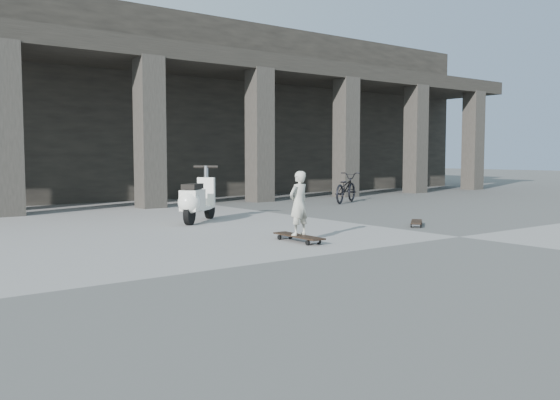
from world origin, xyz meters
TOP-DOWN VIEW (x-y plane):
  - ground at (0.00, 0.00)m, footprint 90.00×90.00m
  - colonnade at (-0.00, 13.77)m, footprint 28.00×8.82m
  - longboard at (-2.58, 1.20)m, footprint 0.29×1.09m
  - skateboard_spare at (0.64, 1.48)m, footprint 0.76×0.66m
  - child at (-2.58, 1.20)m, footprint 0.41×0.30m
  - scooter at (-2.63, 4.54)m, footprint 1.38×1.23m
  - bicycle at (3.52, 6.57)m, footprint 1.77×1.33m

SIDE VIEW (x-z plane):
  - ground at x=0.00m, z-range 0.00..0.00m
  - skateboard_spare at x=0.64m, z-range 0.03..0.12m
  - longboard at x=-2.58m, z-range 0.03..0.14m
  - bicycle at x=3.52m, z-range 0.00..0.89m
  - scooter at x=-2.63m, z-range -0.12..1.06m
  - child at x=-2.58m, z-range 0.11..1.15m
  - colonnade at x=0.00m, z-range 0.03..6.03m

